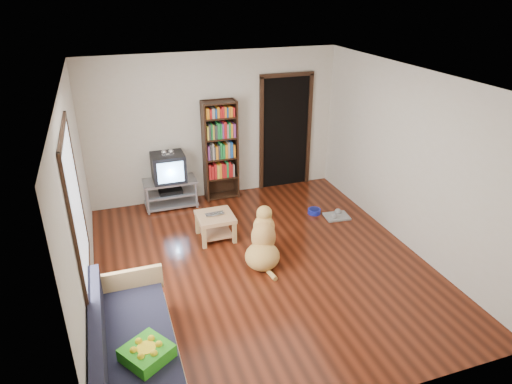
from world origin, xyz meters
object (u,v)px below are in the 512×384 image
object	(u,v)px
green_cushion	(147,353)
dog_bowl	(314,211)
crt_tv	(168,167)
dog	(263,243)
laptop	(216,215)
grey_rag	(337,216)
tv_stand	(171,192)
sofa	(133,349)
coffee_table	(215,222)
bookshelf	(220,145)

from	to	relation	value
green_cushion	dog_bowl	world-z (taller)	green_cushion
crt_tv	dog	distance (m)	2.42
laptop	grey_rag	size ratio (longest dim) A/B	0.72
dog_bowl	grey_rag	xyz separation A→B (m)	(0.30, -0.25, -0.03)
grey_rag	crt_tv	size ratio (longest dim) A/B	0.69
laptop	tv_stand	xyz separation A→B (m)	(-0.47, 1.36, -0.14)
sofa	laptop	bearing A→B (deg)	57.49
grey_rag	coffee_table	size ratio (longest dim) A/B	0.73
green_cushion	coffee_table	xyz separation A→B (m)	(1.32, 2.64, -0.21)
laptop	grey_rag	bearing A→B (deg)	-1.36
crt_tv	bookshelf	world-z (taller)	bookshelf
dog	crt_tv	bearing A→B (deg)	113.71
green_cushion	coffee_table	world-z (taller)	green_cushion
grey_rag	dog	size ratio (longest dim) A/B	0.42
laptop	bookshelf	world-z (taller)	bookshelf
dog	laptop	bearing A→B (deg)	121.37
crt_tv	grey_rag	bearing A→B (deg)	-27.72
bookshelf	coffee_table	size ratio (longest dim) A/B	3.27
dog_bowl	sofa	world-z (taller)	sofa
sofa	coffee_table	size ratio (longest dim) A/B	3.27
coffee_table	bookshelf	bearing A→B (deg)	71.47
tv_stand	sofa	xyz separation A→B (m)	(-0.97, -3.63, -0.01)
bookshelf	dog	world-z (taller)	bookshelf
laptop	green_cushion	bearing A→B (deg)	-119.01
grey_rag	bookshelf	world-z (taller)	bookshelf
crt_tv	laptop	bearing A→B (deg)	-71.16
laptop	bookshelf	size ratio (longest dim) A/B	0.16
crt_tv	sofa	world-z (taller)	crt_tv
grey_rag	green_cushion	bearing A→B (deg)	-142.45
dog_bowl	crt_tv	world-z (taller)	crt_tv
bookshelf	coffee_table	bearing A→B (deg)	-108.53
dog_bowl	sofa	distance (m)	4.14
laptop	sofa	world-z (taller)	sofa
bookshelf	sofa	size ratio (longest dim) A/B	1.00
laptop	bookshelf	bearing A→B (deg)	69.70
grey_rag	sofa	size ratio (longest dim) A/B	0.22
tv_stand	dog_bowl	bearing A→B (deg)	-25.42
green_cushion	sofa	world-z (taller)	sofa
coffee_table	dog	size ratio (longest dim) A/B	0.58
laptop	dog_bowl	xyz separation A→B (m)	(1.81, 0.28, -0.37)
dog_bowl	grey_rag	bearing A→B (deg)	-39.81
green_cushion	dog	xyz separation A→B (m)	(1.81, 1.81, -0.20)
tv_stand	bookshelf	world-z (taller)	bookshelf
crt_tv	bookshelf	bearing A→B (deg)	4.32
bookshelf	sofa	distance (m)	4.26
green_cushion	bookshelf	bearing A→B (deg)	32.87
grey_rag	dog_bowl	bearing A→B (deg)	140.19
tv_stand	dog	xyz separation A→B (m)	(0.96, -2.16, 0.02)
crt_tv	coffee_table	size ratio (longest dim) A/B	1.05
coffee_table	laptop	bearing A→B (deg)	-90.00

